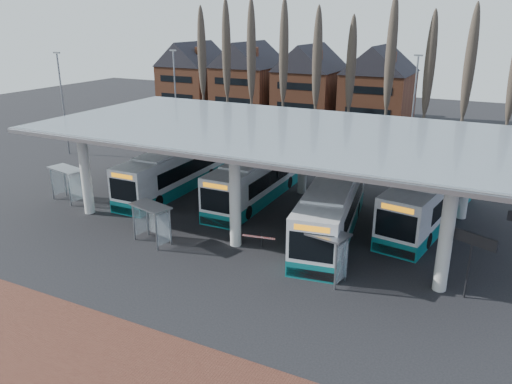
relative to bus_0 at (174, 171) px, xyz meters
The scene contains 16 objects.
ground 13.47m from the bus_0, 44.99° to the right, with size 140.00×140.00×0.00m, color black.
station_canopy 10.40m from the bus_0, ahead, with size 32.00×16.00×6.34m.
poplar_row 26.36m from the bus_0, 68.12° to the left, with size 45.10×1.10×14.50m.
townhouse_row 35.38m from the bus_0, 100.32° to the left, with size 36.80×10.30×12.25m.
lamp_post_a 15.63m from the bus_0, 124.25° to the left, with size 0.80×0.16×10.17m.
lamp_post_b 22.94m from the bus_0, 46.95° to the left, with size 0.80×0.16×10.17m.
lamp_post_d 17.55m from the bus_0, 164.64° to the left, with size 0.80×0.16×10.17m.
bus_0 is the anchor object (origin of this frame).
bus_1 7.01m from the bus_0, ahead, with size 2.76×12.37×3.43m.
bus_2 14.44m from the bus_0, 10.96° to the right, with size 4.65×13.03×3.55m.
bus_3 19.61m from the bus_0, ahead, with size 4.66×13.14×3.58m.
shelter_0 8.11m from the bus_0, 136.19° to the right, with size 3.02×1.94×2.59m.
shelter_1 9.98m from the bus_0, 62.13° to the right, with size 2.90×1.95×2.46m.
shelter_2 17.68m from the bus_0, 28.54° to the right, with size 3.16×2.00×2.72m.
info_sign_0 23.85m from the bus_0, 17.64° to the right, with size 2.21×1.06×3.51m.
barrier 13.07m from the bus_0, 31.95° to the right, with size 2.01×0.71×1.01m.
Camera 1 is at (13.71, -22.04, 13.27)m, focal length 35.00 mm.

